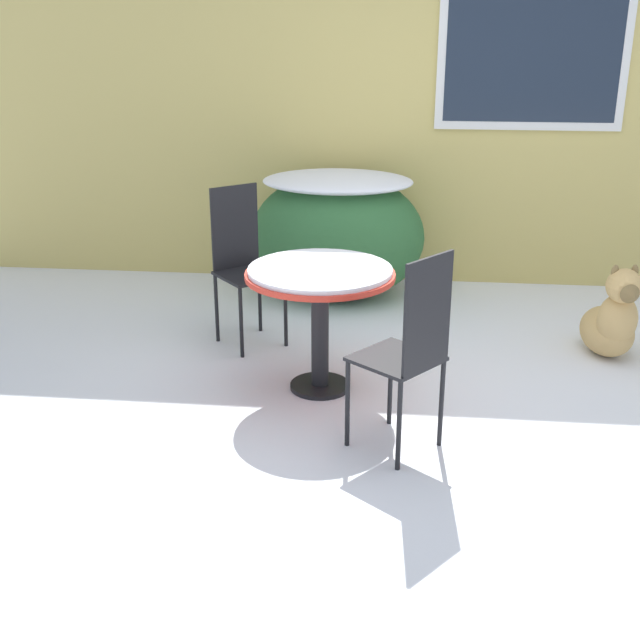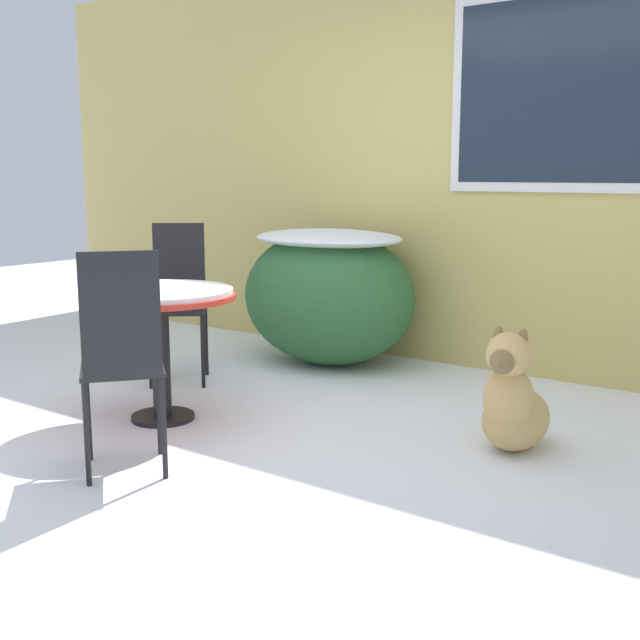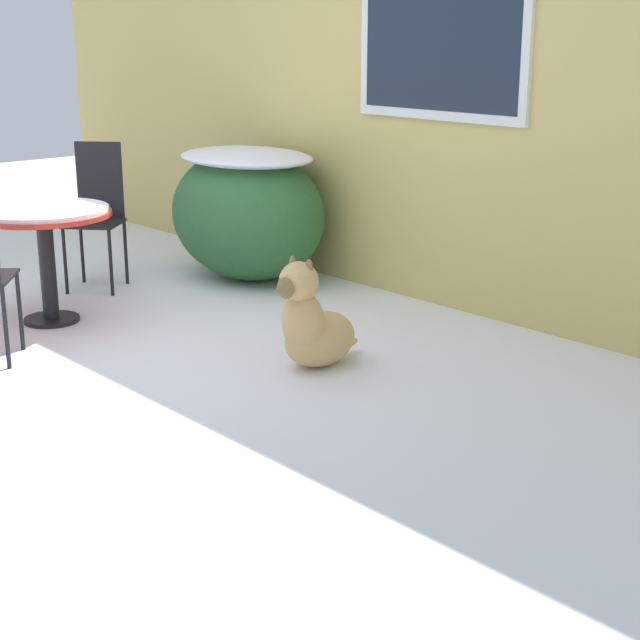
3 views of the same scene
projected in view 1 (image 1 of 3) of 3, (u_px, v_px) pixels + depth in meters
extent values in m
plane|color=white|center=(440.00, 399.00, 4.48)|extent=(16.00, 16.00, 0.00)
cube|color=tan|center=(440.00, 97.00, 6.02)|extent=(8.00, 0.06, 2.88)
cube|color=silver|center=(534.00, 42.00, 5.78)|extent=(1.37, 0.04, 1.24)
cube|color=#1E2838|center=(534.00, 42.00, 5.76)|extent=(1.25, 0.01, 1.12)
ellipsoid|color=#2D6033|center=(337.00, 237.00, 5.95)|extent=(1.29, 0.98, 0.95)
ellipsoid|color=white|center=(338.00, 181.00, 5.80)|extent=(1.09, 0.83, 0.12)
cylinder|color=black|center=(320.00, 386.00, 4.62)|extent=(0.34, 0.34, 0.03)
cylinder|color=black|center=(320.00, 332.00, 4.50)|extent=(0.10, 0.10, 0.64)
cylinder|color=red|center=(320.00, 275.00, 4.38)|extent=(0.83, 0.83, 0.03)
cylinder|color=white|center=(320.00, 270.00, 4.37)|extent=(0.79, 0.79, 0.03)
cube|color=black|center=(250.00, 275.00, 5.08)|extent=(0.51, 0.51, 0.02)
cube|color=black|center=(235.00, 227.00, 5.12)|extent=(0.26, 0.23, 0.53)
cylinder|color=black|center=(241.00, 323.00, 4.96)|extent=(0.02, 0.02, 0.46)
cylinder|color=black|center=(286.00, 313.00, 5.13)|extent=(0.02, 0.02, 0.46)
cylinder|color=black|center=(217.00, 308.00, 5.21)|extent=(0.02, 0.02, 0.46)
cylinder|color=black|center=(260.00, 299.00, 5.38)|extent=(0.02, 0.02, 0.46)
cube|color=black|center=(396.00, 359.00, 3.84)|extent=(0.51, 0.51, 0.02)
cube|color=black|center=(428.00, 313.00, 3.62)|extent=(0.22, 0.27, 0.53)
cylinder|color=black|center=(390.00, 383.00, 4.14)|extent=(0.02, 0.02, 0.46)
cylinder|color=black|center=(347.00, 404.00, 3.92)|extent=(0.02, 0.02, 0.46)
cylinder|color=black|center=(441.00, 403.00, 3.92)|extent=(0.02, 0.02, 0.46)
cylinder|color=black|center=(399.00, 426.00, 3.71)|extent=(0.02, 0.02, 0.46)
ellipsoid|color=tan|center=(607.00, 331.00, 5.05)|extent=(0.36, 0.49, 0.30)
ellipsoid|color=tan|center=(617.00, 320.00, 4.87)|extent=(0.26, 0.24, 0.33)
sphere|color=tan|center=(624.00, 286.00, 4.76)|extent=(0.21, 0.21, 0.21)
cone|color=brown|center=(632.00, 296.00, 4.64)|extent=(0.12, 0.08, 0.12)
ellipsoid|color=brown|center=(615.00, 272.00, 4.75)|extent=(0.05, 0.03, 0.10)
ellipsoid|color=brown|center=(634.00, 272.00, 4.75)|extent=(0.05, 0.03, 0.10)
ellipsoid|color=tan|center=(594.00, 331.00, 5.27)|extent=(0.09, 0.22, 0.06)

